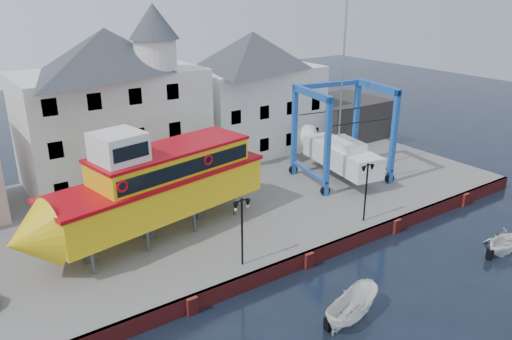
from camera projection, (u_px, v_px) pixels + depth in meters
ground at (308, 267)px, 30.58m from camera, size 140.00×140.00×0.00m
hardstanding at (216, 200)px, 38.86m from camera, size 44.00×22.00×1.00m
quay_wall at (307, 259)px, 30.48m from camera, size 44.00×0.47×1.00m
building_white_main at (113, 104)px, 39.54m from camera, size 14.00×8.30×14.00m
building_white_right at (253, 92)px, 47.68m from camera, size 12.00×8.00×11.20m
shed_dark at (342, 118)px, 52.76m from camera, size 8.00×7.00×4.00m
lamp_post_left at (242, 215)px, 27.90m from camera, size 1.12×0.32×4.20m
lamp_post_right at (367, 178)px, 33.25m from camera, size 1.12×0.32×4.20m
tour_boat at (146, 188)px, 30.87m from camera, size 17.25×6.97×7.32m
travel_lift at (336, 147)px, 41.71m from camera, size 7.76×10.12×14.86m
motorboat_a at (351, 319)px, 25.85m from camera, size 4.37×2.50×1.59m
motorboat_c at (503, 252)px, 32.28m from camera, size 3.67×3.21×1.86m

